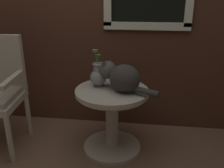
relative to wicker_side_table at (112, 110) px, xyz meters
name	(u,v)px	position (x,y,z in m)	size (l,w,h in m)	color
ground_plane	(83,163)	(-0.22, -0.25, -0.39)	(6.00, 6.00, 0.00)	brown
wicker_side_table	(112,110)	(0.00, 0.00, 0.00)	(0.63, 0.63, 0.58)	#B2A893
cat	(122,77)	(0.08, -0.01, 0.31)	(0.51, 0.33, 0.25)	#33302D
pewter_vase_with_ivy	(98,75)	(-0.13, 0.05, 0.30)	(0.14, 0.15, 0.34)	gray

